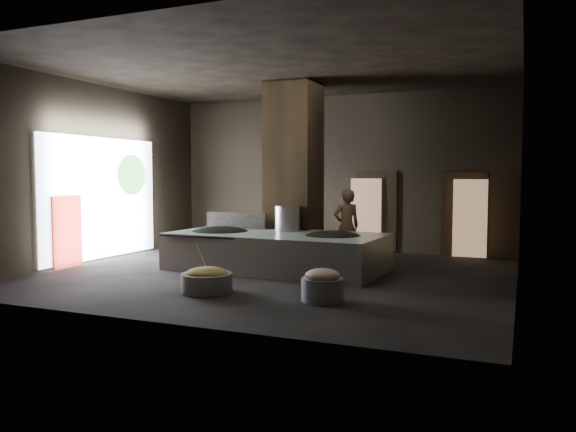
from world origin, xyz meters
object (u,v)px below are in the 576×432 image
at_px(wok_right, 333,240).
at_px(meat_basin, 322,290).
at_px(stock_pot, 287,219).
at_px(veg_basin, 207,283).
at_px(wok_left, 220,235).
at_px(cook, 347,226).
at_px(hearth_platform, 276,251).

distance_m(wok_right, meat_basin, 2.88).
relative_size(stock_pot, veg_basin, 0.67).
bearing_deg(wok_left, veg_basin, -64.98).
bearing_deg(meat_basin, cook, 101.50).
relative_size(stock_pot, meat_basin, 0.87).
xyz_separation_m(hearth_platform, stock_pot, (0.05, 0.55, 0.71)).
bearing_deg(meat_basin, hearth_platform, 127.67).
distance_m(stock_pot, cook, 1.56).
height_order(cook, meat_basin, cook).
bearing_deg(cook, veg_basin, 35.33).
relative_size(hearth_platform, wok_right, 3.41).
height_order(stock_pot, veg_basin, stock_pot).
relative_size(wok_left, stock_pot, 2.42).
relative_size(wok_right, stock_pot, 2.25).
xyz_separation_m(hearth_platform, wok_left, (-1.45, -0.05, 0.33)).
height_order(hearth_platform, wok_left, wok_left).
relative_size(wok_left, wok_right, 1.07).
xyz_separation_m(hearth_platform, cook, (1.20, 1.58, 0.50)).
distance_m(hearth_platform, veg_basin, 2.81).
xyz_separation_m(cook, veg_basin, (-1.37, -4.37, -0.74)).
distance_m(cook, meat_basin, 4.41).
xyz_separation_m(wok_right, meat_basin, (0.72, -2.73, -0.55)).
bearing_deg(wok_left, wok_right, 2.05).
distance_m(wok_right, veg_basin, 3.27).
height_order(hearth_platform, cook, cook).
height_order(wok_left, meat_basin, wok_left).
xyz_separation_m(cook, meat_basin, (0.87, -4.26, -0.72)).
bearing_deg(stock_pot, hearth_platform, -95.19).
xyz_separation_m(hearth_platform, meat_basin, (2.07, -2.68, -0.22)).
xyz_separation_m(wok_right, stock_pot, (-1.30, 0.50, 0.38)).
xyz_separation_m(wok_left, veg_basin, (1.28, -2.74, -0.57)).
bearing_deg(veg_basin, hearth_platform, 86.50).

